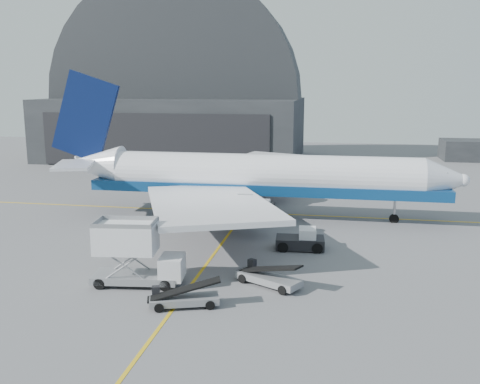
% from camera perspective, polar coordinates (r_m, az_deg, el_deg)
% --- Properties ---
extents(ground, '(200.00, 200.00, 0.00)m').
position_cam_1_polar(ground, '(43.85, -4.02, -8.25)').
color(ground, '#565659').
rests_on(ground, ground).
extents(taxi_lines, '(80.00, 42.12, 0.02)m').
position_cam_1_polar(taxi_lines, '(55.64, -0.79, -3.94)').
color(taxi_lines, gold).
rests_on(taxi_lines, ground).
extents(hangar, '(50.00, 28.30, 28.00)m').
position_cam_1_polar(hangar, '(109.94, -6.88, 8.59)').
color(hangar, black).
rests_on(hangar, ground).
extents(distant_bldg_a, '(14.00, 8.00, 4.00)m').
position_cam_1_polar(distant_bldg_a, '(116.27, 24.03, 3.11)').
color(distant_bldg_a, black).
rests_on(distant_bldg_a, ground).
extents(airliner, '(47.14, 45.71, 16.54)m').
position_cam_1_polar(airliner, '(59.96, 0.89, 1.69)').
color(airliner, white).
rests_on(airliner, ground).
extents(catering_truck, '(7.02, 3.28, 4.66)m').
position_cam_1_polar(catering_truck, '(40.62, -11.20, -6.54)').
color(catering_truck, gray).
rests_on(catering_truck, ground).
extents(pushback_tug, '(4.51, 2.84, 2.01)m').
position_cam_1_polar(pushback_tug, '(49.11, 6.58, -5.20)').
color(pushback_tug, black).
rests_on(pushback_tug, ground).
extents(belt_loader_a, '(5.01, 2.93, 1.88)m').
position_cam_1_polar(belt_loader_a, '(36.88, -6.06, -11.21)').
color(belt_loader_a, gray).
rests_on(belt_loader_a, ground).
extents(belt_loader_b, '(5.26, 3.95, 2.05)m').
position_cam_1_polar(belt_loader_b, '(40.34, 3.02, -9.06)').
color(belt_loader_b, gray).
rests_on(belt_loader_b, ground).
extents(traffic_cone, '(0.34, 0.34, 0.49)m').
position_cam_1_polar(traffic_cone, '(42.17, 0.77, -8.70)').
color(traffic_cone, '#E54107').
rests_on(traffic_cone, ground).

